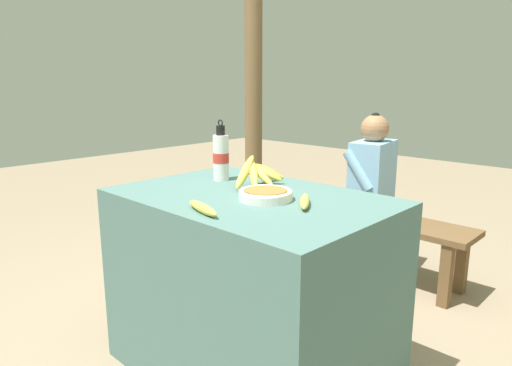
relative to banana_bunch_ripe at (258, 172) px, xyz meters
The scene contains 10 objects.
market_counter 0.49m from the banana_bunch_ripe, 57.52° to the right, with size 1.11×0.75×0.80m.
banana_bunch_ripe is the anchor object (origin of this frame).
serving_bowl 0.23m from the banana_bunch_ripe, 38.95° to the right, with size 0.21×0.21×0.04m.
water_bottle 0.22m from the banana_bunch_ripe, behind, with size 0.07×0.07×0.28m.
loose_banana_front 0.46m from the banana_bunch_ripe, 71.82° to the right, with size 0.21×0.08×0.03m.
loose_banana_side 0.37m from the banana_bunch_ripe, 17.77° to the right, with size 0.14×0.18×0.03m.
wooden_bench 1.27m from the banana_bunch_ripe, 94.68° to the left, with size 1.34×0.32×0.41m.
seated_vendor 1.15m from the banana_bunch_ripe, 95.84° to the left, with size 0.44×0.41×1.06m.
banana_bunch_green 1.29m from the banana_bunch_ripe, 110.31° to the left, with size 0.16×0.28×0.13m.
support_post_near 1.98m from the banana_bunch_ripe, 134.49° to the left, with size 0.15×0.15×2.79m.
Camera 1 is at (1.26, -1.28, 1.25)m, focal length 32.00 mm.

